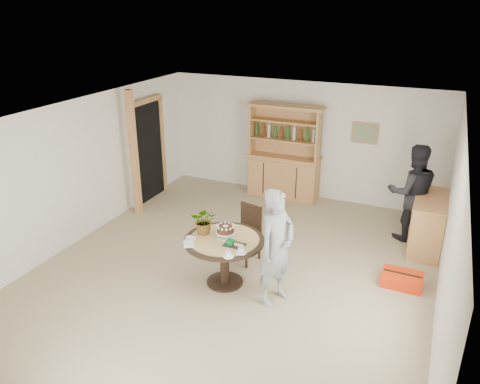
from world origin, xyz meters
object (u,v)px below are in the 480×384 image
Objects in this scene: dining_table at (224,248)px; teen_boy at (276,248)px; hutch at (284,166)px; dining_chair at (247,229)px; sideboard at (428,224)px; adult_person at (412,193)px; red_suitcase at (402,279)px.

teen_boy is at bearing -6.71° from dining_table.
hutch reaches higher than dining_chair.
dining_table is 0.89m from teen_boy.
teen_boy reaches higher than dining_chair.
sideboard is at bearing -15.68° from teen_boy.
dining_table is (-2.73, -2.40, 0.13)m from sideboard.
hutch is 1.15× the size of adult_person.
hutch is 3.29m from sideboard.
adult_person reaches higher than dining_chair.
dining_table is 1.27× the size of dining_chair.
hutch is 3.66m from dining_table.
red_suitcase is at bearing -34.33° from teen_boy.
dining_chair reaches higher than dining_table.
dining_chair is at bearing 63.12° from teen_boy.
hutch is at bearing 94.86° from dining_table.
adult_person is 1.83m from red_suitcase.
hutch is 2.88m from adult_person.
sideboard reaches higher than red_suitcase.
dining_table is 2.74m from red_suitcase.
adult_person is at bearing -19.79° from hutch.
adult_person is 2.93× the size of red_suitcase.
teen_boy reaches higher than sideboard.
red_suitcase is at bearing 18.33° from dining_chair.
dining_table is 0.68× the size of adult_person.
red_suitcase is at bearing -99.88° from sideboard.
adult_person is (2.37, 1.84, 0.35)m from dining_chair.
red_suitcase is (1.64, 1.12, -0.75)m from teen_boy.
red_suitcase is (0.10, -1.65, -0.79)m from adult_person.
sideboard is at bearing 41.34° from dining_table.
dining_chair is 3.03m from adult_person.
sideboard is 1.05× the size of dining_table.
dining_chair is (0.33, -2.82, -0.15)m from hutch.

